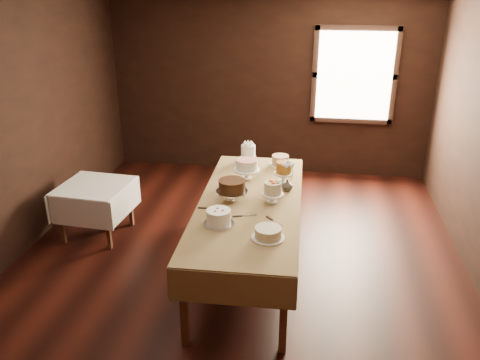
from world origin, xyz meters
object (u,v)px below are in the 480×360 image
object	(u,v)px
cake_speckled	(280,161)
cake_server_e	(214,209)
flower_vase	(287,185)
cake_server_a	(249,216)
cake_meringue	(248,154)
side_table	(94,191)
cake_cream	(268,233)
cake_chocolate	(232,191)
cake_lattice	(247,170)
cake_server_c	(244,187)
cake_caramel	(283,173)
cake_server_d	(277,191)
cake_flowers	(273,193)
cake_server_b	(277,223)
cake_swirl	(219,218)
display_table	(250,206)

from	to	relation	value
cake_speckled	cake_server_e	world-z (taller)	cake_speckled
flower_vase	cake_server_a	bearing A→B (deg)	-115.65
cake_meringue	cake_server_a	world-z (taller)	cake_meringue
side_table	cake_cream	bearing A→B (deg)	-29.30
cake_speckled	cake_chocolate	world-z (taller)	cake_chocolate
cake_lattice	cake_server_c	world-z (taller)	cake_lattice
cake_lattice	cake_caramel	xyz separation A→B (m)	(0.42, -0.05, 0.01)
cake_chocolate	cake_server_c	size ratio (longest dim) A/B	1.44
cake_server_c	cake_server_d	bearing A→B (deg)	-105.41
cake_flowers	cake_server_b	world-z (taller)	cake_flowers
cake_cream	cake_server_d	world-z (taller)	cake_cream
cake_swirl	flower_vase	bearing A→B (deg)	57.03
cake_chocolate	cake_server_d	world-z (taller)	cake_chocolate
cake_cream	cake_server_e	bearing A→B (deg)	139.77
cake_swirl	cake_flowers	bearing A→B (deg)	51.19
flower_vase	display_table	bearing A→B (deg)	-137.33
cake_meringue	cake_server_d	distance (m)	0.97
side_table	cake_server_d	xyz separation A→B (m)	(2.23, -0.21, 0.24)
cake_meringue	cake_server_e	xyz separation A→B (m)	(-0.14, -1.40, -0.10)
cake_flowers	cake_server_d	bearing A→B (deg)	85.53
cake_meringue	flower_vase	distance (m)	0.99
cake_server_e	cake_server_d	bearing A→B (deg)	40.88
side_table	cake_chocolate	size ratio (longest dim) A/B	2.42
cake_cream	cake_lattice	bearing A→B (deg)	106.17
display_table	cake_server_e	world-z (taller)	cake_server_e
cake_speckled	cake_server_c	world-z (taller)	cake_speckled
cake_caramel	cake_flowers	world-z (taller)	cake_caramel
cake_meringue	cake_chocolate	distance (m)	1.17
cake_caramel	cake_chocolate	xyz separation A→B (m)	(-0.49, -0.57, -0.00)
cake_meringue	cake_lattice	distance (m)	0.56
cake_swirl	cake_server_a	world-z (taller)	cake_swirl
cake_caramel	cake_flowers	size ratio (longest dim) A/B	1.08
cake_lattice	cake_cream	size ratio (longest dim) A/B	1.08
cake_meringue	flower_vase	xyz separation A→B (m)	(0.55, -0.82, -0.04)
display_table	cake_swirl	size ratio (longest dim) A/B	8.53
cake_server_a	cake_server_d	world-z (taller)	same
cake_meringue	cake_caramel	xyz separation A→B (m)	(0.49, -0.60, 0.01)
cake_caramel	cake_server_e	size ratio (longest dim) A/B	1.07
cake_speckled	cake_server_c	bearing A→B (deg)	-114.04
cake_server_d	cake_cream	bearing A→B (deg)	-156.29
cake_speckled	cake_caramel	distance (m)	0.55
cake_server_a	cake_server_e	bearing A→B (deg)	147.38
cake_flowers	cake_server_d	xyz separation A→B (m)	(0.02, 0.29, -0.10)
cake_server_c	cake_flowers	bearing A→B (deg)	-142.35
cake_chocolate	cake_server_c	xyz separation A→B (m)	(0.08, 0.36, -0.10)
cake_chocolate	cake_server_a	bearing A→B (deg)	-55.09
cake_server_c	cake_swirl	bearing A→B (deg)	166.39
side_table	cake_server_c	xyz separation A→B (m)	(1.86, -0.16, 0.24)
cake_flowers	cake_server_e	distance (m)	0.62
cake_caramel	cake_flowers	bearing A→B (deg)	-96.90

